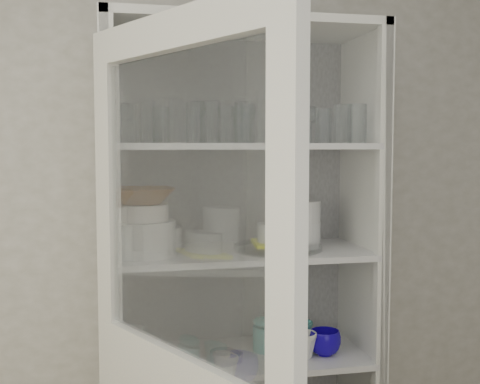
{
  "coord_description": "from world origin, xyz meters",
  "views": [
    {
      "loc": [
        -0.26,
        -0.92,
        1.65
      ],
      "look_at": [
        0.2,
        1.27,
        1.48
      ],
      "focal_mm": 45.0,
      "sensor_mm": 36.0,
      "label": 1
    }
  ],
  "objects_px": {
    "glass_platter": "(278,247)",
    "yellow_trivet": "(278,243)",
    "mug_teal": "(301,333)",
    "goblet_1": "(246,120)",
    "grey_bowl_stack": "(301,224)",
    "white_ramekin": "(278,232)",
    "cream_bowl": "(142,212)",
    "white_canister": "(131,342)",
    "measuring_cups": "(223,357)",
    "goblet_0": "(127,121)",
    "pantry_cabinet": "(237,328)",
    "mug_blue": "(325,343)",
    "teal_jar": "(265,336)",
    "goblet_3": "(311,123)",
    "mug_white": "(303,345)",
    "plate_stack_back": "(151,238)",
    "plate_stack_front": "(142,238)",
    "terracotta_bowl": "(141,196)",
    "goblet_2": "(281,122)"
  },
  "relations": [
    {
      "from": "yellow_trivet",
      "to": "plate_stack_front",
      "type": "bearing_deg",
      "value": -178.15
    },
    {
      "from": "teal_jar",
      "to": "mug_white",
      "type": "bearing_deg",
      "value": -41.52
    },
    {
      "from": "goblet_0",
      "to": "goblet_1",
      "type": "height_order",
      "value": "goblet_1"
    },
    {
      "from": "goblet_3",
      "to": "mug_white",
      "type": "xyz_separation_m",
      "value": [
        -0.08,
        -0.16,
        -0.83
      ]
    },
    {
      "from": "pantry_cabinet",
      "to": "plate_stack_front",
      "type": "height_order",
      "value": "pantry_cabinet"
    },
    {
      "from": "grey_bowl_stack",
      "to": "goblet_1",
      "type": "bearing_deg",
      "value": 157.59
    },
    {
      "from": "mug_teal",
      "to": "goblet_1",
      "type": "bearing_deg",
      "value": 165.49
    },
    {
      "from": "glass_platter",
      "to": "teal_jar",
      "type": "height_order",
      "value": "glass_platter"
    },
    {
      "from": "grey_bowl_stack",
      "to": "glass_platter",
      "type": "bearing_deg",
      "value": -158.99
    },
    {
      "from": "grey_bowl_stack",
      "to": "measuring_cups",
      "type": "distance_m",
      "value": 0.58
    },
    {
      "from": "plate_stack_front",
      "to": "mug_teal",
      "type": "height_order",
      "value": "plate_stack_front"
    },
    {
      "from": "plate_stack_back",
      "to": "cream_bowl",
      "type": "bearing_deg",
      "value": -106.57
    },
    {
      "from": "terracotta_bowl",
      "to": "glass_platter",
      "type": "bearing_deg",
      "value": 1.85
    },
    {
      "from": "goblet_3",
      "to": "white_canister",
      "type": "bearing_deg",
      "value": -177.57
    },
    {
      "from": "cream_bowl",
      "to": "white_canister",
      "type": "xyz_separation_m",
      "value": [
        -0.04,
        0.08,
        -0.5
      ]
    },
    {
      "from": "white_canister",
      "to": "yellow_trivet",
      "type": "bearing_deg",
      "value": -6.7
    },
    {
      "from": "cream_bowl",
      "to": "grey_bowl_stack",
      "type": "height_order",
      "value": "cream_bowl"
    },
    {
      "from": "goblet_3",
      "to": "plate_stack_back",
      "type": "relative_size",
      "value": 0.69
    },
    {
      "from": "pantry_cabinet",
      "to": "measuring_cups",
      "type": "bearing_deg",
      "value": -118.9
    },
    {
      "from": "goblet_3",
      "to": "cream_bowl",
      "type": "distance_m",
      "value": 0.75
    },
    {
      "from": "glass_platter",
      "to": "mug_blue",
      "type": "xyz_separation_m",
      "value": [
        0.17,
        -0.05,
        -0.36
      ]
    },
    {
      "from": "goblet_3",
      "to": "measuring_cups",
      "type": "relative_size",
      "value": 1.56
    },
    {
      "from": "goblet_0",
      "to": "white_ramekin",
      "type": "height_order",
      "value": "goblet_0"
    },
    {
      "from": "teal_jar",
      "to": "pantry_cabinet",
      "type": "bearing_deg",
      "value": 152.14
    },
    {
      "from": "pantry_cabinet",
      "to": "mug_blue",
      "type": "xyz_separation_m",
      "value": [
        0.31,
        -0.14,
        -0.03
      ]
    },
    {
      "from": "goblet_0",
      "to": "pantry_cabinet",
      "type": "bearing_deg",
      "value": -6.26
    },
    {
      "from": "glass_platter",
      "to": "yellow_trivet",
      "type": "height_order",
      "value": "yellow_trivet"
    },
    {
      "from": "mug_white",
      "to": "teal_jar",
      "type": "relative_size",
      "value": 0.9
    },
    {
      "from": "goblet_3",
      "to": "terracotta_bowl",
      "type": "xyz_separation_m",
      "value": [
        -0.66,
        -0.11,
        -0.27
      ]
    },
    {
      "from": "grey_bowl_stack",
      "to": "mug_teal",
      "type": "distance_m",
      "value": 0.45
    },
    {
      "from": "yellow_trivet",
      "to": "grey_bowl_stack",
      "type": "xyz_separation_m",
      "value": [
        0.1,
        0.04,
        0.06
      ]
    },
    {
      "from": "goblet_2",
      "to": "mug_blue",
      "type": "xyz_separation_m",
      "value": [
        0.12,
        -0.21,
        -0.84
      ]
    },
    {
      "from": "terracotta_bowl",
      "to": "mug_white",
      "type": "xyz_separation_m",
      "value": [
        0.59,
        -0.05,
        -0.57
      ]
    },
    {
      "from": "pantry_cabinet",
      "to": "glass_platter",
      "type": "bearing_deg",
      "value": -33.25
    },
    {
      "from": "goblet_2",
      "to": "white_ramekin",
      "type": "xyz_separation_m",
      "value": [
        -0.05,
        -0.15,
        -0.42
      ]
    },
    {
      "from": "yellow_trivet",
      "to": "mug_blue",
      "type": "bearing_deg",
      "value": -17.26
    },
    {
      "from": "goblet_1",
      "to": "mug_blue",
      "type": "bearing_deg",
      "value": -33.08
    },
    {
      "from": "yellow_trivet",
      "to": "white_canister",
      "type": "xyz_separation_m",
      "value": [
        -0.55,
        0.06,
        -0.37
      ]
    },
    {
      "from": "measuring_cups",
      "to": "glass_platter",
      "type": "bearing_deg",
      "value": 13.18
    },
    {
      "from": "grey_bowl_stack",
      "to": "mug_blue",
      "type": "relative_size",
      "value": 1.51
    },
    {
      "from": "white_ramekin",
      "to": "mug_blue",
      "type": "distance_m",
      "value": 0.45
    },
    {
      "from": "cream_bowl",
      "to": "goblet_2",
      "type": "bearing_deg",
      "value": 16.78
    },
    {
      "from": "yellow_trivet",
      "to": "plate_stack_back",
      "type": "bearing_deg",
      "value": 165.96
    },
    {
      "from": "grey_bowl_stack",
      "to": "measuring_cups",
      "type": "relative_size",
      "value": 1.77
    },
    {
      "from": "white_ramekin",
      "to": "yellow_trivet",
      "type": "bearing_deg",
      "value": 0.0
    },
    {
      "from": "goblet_1",
      "to": "pantry_cabinet",
      "type": "bearing_deg",
      "value": -146.33
    },
    {
      "from": "yellow_trivet",
      "to": "grey_bowl_stack",
      "type": "distance_m",
      "value": 0.13
    },
    {
      "from": "pantry_cabinet",
      "to": "goblet_0",
      "type": "xyz_separation_m",
      "value": [
        -0.41,
        0.04,
        0.8
      ]
    },
    {
      "from": "teal_jar",
      "to": "plate_stack_front",
      "type": "bearing_deg",
      "value": -173.39
    },
    {
      "from": "pantry_cabinet",
      "to": "mug_teal",
      "type": "relative_size",
      "value": 21.22
    }
  ]
}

